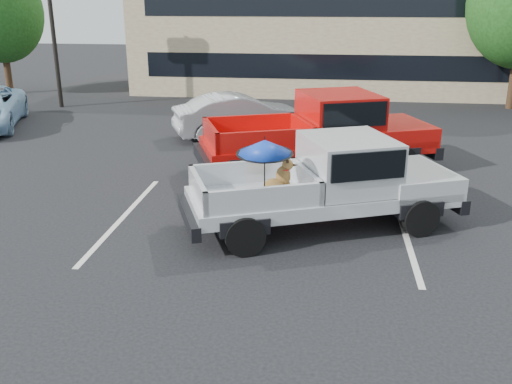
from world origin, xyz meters
TOP-DOWN VIEW (x-y plane):
  - ground at (0.00, 0.00)m, footprint 90.00×90.00m
  - stripe_left at (-3.00, 2.00)m, footprint 0.12×5.00m
  - stripe_right at (3.00, 2.00)m, footprint 0.12×5.00m
  - motel_building at (2.00, 20.99)m, footprint 20.40×8.40m
  - silver_pickup at (1.58, 2.11)m, footprint 6.01×3.93m
  - red_pickup at (1.47, 6.10)m, footprint 6.77×4.34m
  - silver_sedan at (-1.57, 9.60)m, footprint 4.64×3.23m

SIDE VIEW (x-z plane):
  - ground at x=0.00m, z-range 0.00..0.00m
  - stripe_left at x=-3.00m, z-range 0.00..0.01m
  - stripe_right at x=3.00m, z-range 0.00..0.01m
  - silver_sedan at x=-1.57m, z-range 0.00..1.45m
  - silver_pickup at x=1.58m, z-range 0.02..2.08m
  - red_pickup at x=1.47m, z-range 0.10..2.21m
  - motel_building at x=2.00m, z-range 0.06..6.36m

